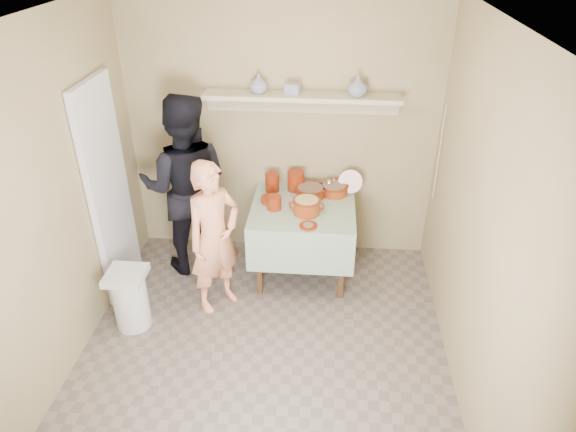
# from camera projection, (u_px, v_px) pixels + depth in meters

# --- Properties ---
(ground) EXTENTS (3.50, 3.50, 0.00)m
(ground) POSITION_uv_depth(u_px,v_px,m) (262.00, 364.00, 4.13)
(ground) COLOR #6B5D54
(ground) RESTS_ON ground
(tile_panel) EXTENTS (0.06, 0.70, 2.00)m
(tile_panel) POSITION_uv_depth(u_px,v_px,m) (109.00, 192.00, 4.54)
(tile_panel) COLOR silver
(tile_panel) RESTS_ON ground
(plate_stack_a) EXTENTS (0.14, 0.14, 0.18)m
(plate_stack_a) POSITION_uv_depth(u_px,v_px,m) (272.00, 182.00, 5.04)
(plate_stack_a) COLOR #681A08
(plate_stack_a) RESTS_ON serving_table
(plate_stack_b) EXTENTS (0.17, 0.17, 0.20)m
(plate_stack_b) POSITION_uv_depth(u_px,v_px,m) (296.00, 181.00, 5.05)
(plate_stack_b) COLOR #681A08
(plate_stack_b) RESTS_ON serving_table
(bowl_stack) EXTENTS (0.13, 0.13, 0.13)m
(bowl_stack) POSITION_uv_depth(u_px,v_px,m) (274.00, 203.00, 4.73)
(bowl_stack) COLOR #681A08
(bowl_stack) RESTS_ON serving_table
(empty_bowl) EXTENTS (0.18, 0.18, 0.05)m
(empty_bowl) POSITION_uv_depth(u_px,v_px,m) (270.00, 200.00, 4.87)
(empty_bowl) COLOR #681A08
(empty_bowl) RESTS_ON serving_table
(propped_lid) EXTENTS (0.24, 0.11, 0.23)m
(propped_lid) POSITION_uv_depth(u_px,v_px,m) (350.00, 181.00, 4.99)
(propped_lid) COLOR #681A08
(propped_lid) RESTS_ON serving_table
(vase_right) EXTENTS (0.20, 0.20, 0.19)m
(vase_right) POSITION_uv_depth(u_px,v_px,m) (358.00, 86.00, 4.54)
(vase_right) COLOR navy
(vase_right) RESTS_ON wall_shelf
(vase_left) EXTENTS (0.20, 0.20, 0.17)m
(vase_left) POSITION_uv_depth(u_px,v_px,m) (259.00, 84.00, 4.62)
(vase_left) COLOR navy
(vase_left) RESTS_ON wall_shelf
(ceramic_box) EXTENTS (0.15, 0.13, 0.09)m
(ceramic_box) POSITION_uv_depth(u_px,v_px,m) (293.00, 89.00, 4.62)
(ceramic_box) COLOR navy
(ceramic_box) RESTS_ON wall_shelf
(person_cook) EXTENTS (0.60, 0.62, 1.43)m
(person_cook) POSITION_uv_depth(u_px,v_px,m) (214.00, 238.00, 4.42)
(person_cook) COLOR #EB9065
(person_cook) RESTS_ON ground
(person_helper) EXTENTS (0.94, 0.77, 1.80)m
(person_helper) POSITION_uv_depth(u_px,v_px,m) (186.00, 186.00, 4.86)
(person_helper) COLOR black
(person_helper) RESTS_ON ground
(room_shell) EXTENTS (3.04, 3.54, 2.62)m
(room_shell) POSITION_uv_depth(u_px,v_px,m) (255.00, 186.00, 3.31)
(room_shell) COLOR #9D8B60
(room_shell) RESTS_ON ground
(serving_table) EXTENTS (0.97, 0.97, 0.76)m
(serving_table) POSITION_uv_depth(u_px,v_px,m) (303.00, 216.00, 4.88)
(serving_table) COLOR #4C2D16
(serving_table) RESTS_ON ground
(cazuela_meat_a) EXTENTS (0.30, 0.30, 0.10)m
(cazuela_meat_a) POSITION_uv_depth(u_px,v_px,m) (310.00, 191.00, 4.95)
(cazuela_meat_a) COLOR maroon
(cazuela_meat_a) RESTS_ON serving_table
(cazuela_meat_b) EXTENTS (0.28, 0.28, 0.10)m
(cazuela_meat_b) POSITION_uv_depth(u_px,v_px,m) (334.00, 189.00, 4.99)
(cazuela_meat_b) COLOR maroon
(cazuela_meat_b) RESTS_ON serving_table
(ladle) EXTENTS (0.08, 0.26, 0.19)m
(ladle) POSITION_uv_depth(u_px,v_px,m) (329.00, 183.00, 4.99)
(ladle) COLOR silver
(ladle) RESTS_ON cazuela_meat_b
(cazuela_rice) EXTENTS (0.33, 0.25, 0.14)m
(cazuela_rice) POSITION_uv_depth(u_px,v_px,m) (307.00, 205.00, 4.65)
(cazuela_rice) COLOR maroon
(cazuela_rice) RESTS_ON serving_table
(front_plate) EXTENTS (0.16, 0.16, 0.03)m
(front_plate) POSITION_uv_depth(u_px,v_px,m) (308.00, 226.00, 4.49)
(front_plate) COLOR #681A08
(front_plate) RESTS_ON serving_table
(wall_shelf) EXTENTS (1.80, 0.25, 0.21)m
(wall_shelf) POSITION_uv_depth(u_px,v_px,m) (302.00, 98.00, 4.68)
(wall_shelf) COLOR #B9AD89
(wall_shelf) RESTS_ON room_shell
(trash_bin) EXTENTS (0.32, 0.32, 0.56)m
(trash_bin) POSITION_uv_depth(u_px,v_px,m) (130.00, 298.00, 4.39)
(trash_bin) COLOR silver
(trash_bin) RESTS_ON ground
(electrical_cord) EXTENTS (0.01, 0.05, 0.90)m
(electrical_cord) POSITION_uv_depth(u_px,v_px,m) (439.00, 153.00, 4.66)
(electrical_cord) COLOR silver
(electrical_cord) RESTS_ON wall_shelf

